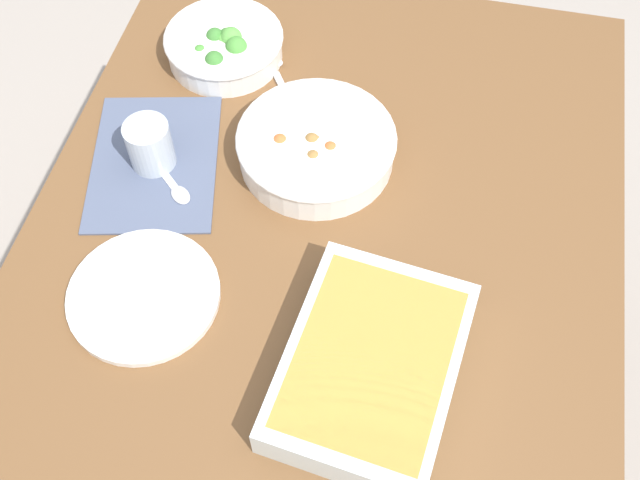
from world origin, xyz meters
The scene contains 11 objects.
ground_plane centered at (0.00, 0.00, 0.00)m, with size 6.00×6.00×0.00m, color #9E9389.
dining_table centered at (0.00, 0.00, 0.65)m, with size 1.20×0.90×0.74m.
placemat centered at (-0.09, -0.29, 0.74)m, with size 0.28×0.20×0.00m, color #4C5670.
stew_bowl centered at (-0.15, -0.04, 0.77)m, with size 0.25×0.25×0.06m.
broccoli_bowl centered at (-0.35, -0.25, 0.77)m, with size 0.21×0.21×0.07m.
baking_dish centered at (0.20, 0.11, 0.77)m, with size 0.32×0.25×0.06m.
drink_cup centered at (-0.09, -0.29, 0.78)m, with size 0.07×0.07×0.08m.
side_plate centered at (0.15, -0.23, 0.75)m, with size 0.22×0.22×0.01m, color silver.
spoon_by_stew centered at (-0.23, -0.09, 0.74)m, with size 0.16×0.11×0.01m.
spoon_by_broccoli centered at (-0.35, -0.20, 0.74)m, with size 0.03×0.18×0.01m.
spoon_spare centered at (-0.06, -0.26, 0.74)m, with size 0.13×0.14×0.01m.
Camera 1 is at (0.61, 0.13, 1.71)m, focal length 42.86 mm.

